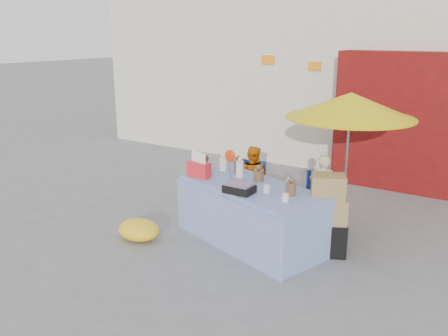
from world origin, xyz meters
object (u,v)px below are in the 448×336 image
Objects in this scene: chair_left at (248,197)px; vendor_beige at (322,190)px; vendor_orange at (252,178)px; umbrella at (351,106)px; chair_right at (318,212)px; box_stack at (328,218)px; market_table at (251,213)px.

vendor_beige reaches higher than chair_left.
vendor_orange is 2.05m from umbrella.
chair_right is (1.25, 0.00, 0.00)m from chair_left.
box_stack reaches higher than chair_right.
chair_left is 1.25m from chair_right.
vendor_orange is at bearing 77.53° from chair_left.
market_table is 2.12× the size of vendor_beige.
chair_right is 1.29m from vendor_orange.
vendor_beige is at bearing 168.84° from vendor_orange.
vendor_beige is at bearing 115.56° from box_stack.
chair_left is 2.27m from umbrella.
chair_left is 1.30m from vendor_beige.
chair_left is at bearing -5.04° from vendor_beige.
chair_right is at bearing 162.68° from vendor_orange.
market_table is 2.18× the size of box_stack.
umbrella is at bearing 97.24° from box_stack.
chair_right is 0.35m from vendor_beige.
chair_left is 0.76× the size of vendor_orange.
umbrella is at bearing -164.60° from vendor_beige.
market_table is 1.31m from vendor_beige.
vendor_beige is (1.25, 0.13, 0.32)m from chair_left.
umbrella is (1.55, 0.28, 1.64)m from chair_left.
market_table is 1.32m from vendor_orange.
umbrella reaches higher than market_table.
chair_left is 0.41× the size of umbrella.
market_table is at bearing -125.22° from umbrella.
box_stack reaches higher than chair_left.
vendor_beige is 1.03× the size of box_stack.
umbrella is at bearing 174.36° from vendor_orange.
vendor_beige reaches higher than box_stack.
umbrella is at bearing -0.78° from chair_left.
chair_left is 0.33m from vendor_orange.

